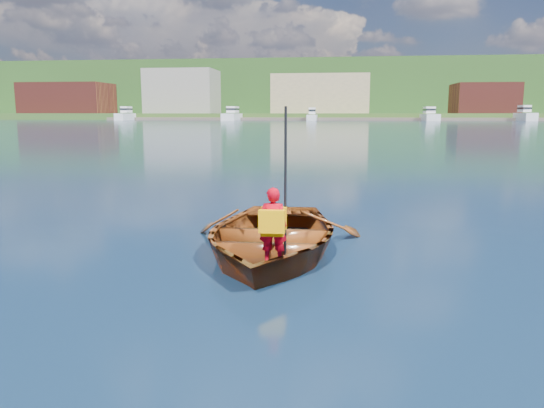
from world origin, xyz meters
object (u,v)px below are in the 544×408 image
at_px(rowboat, 270,236).
at_px(child_paddler, 273,224).
at_px(marina_yachts, 379,116).
at_px(dock, 377,119).

distance_m(rowboat, child_paddler, 0.98).
bearing_deg(rowboat, marina_yachts, 85.14).
bearing_deg(marina_yachts, child_paddler, -94.76).
height_order(dock, marina_yachts, marina_yachts).
distance_m(child_paddler, dock, 148.81).
height_order(rowboat, dock, dock).
height_order(child_paddler, dock, child_paddler).
xyz_separation_m(dock, marina_yachts, (0.33, -4.69, 0.99)).
bearing_deg(child_paddler, dock, 85.51).
relative_size(rowboat, marina_yachts, 0.03).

